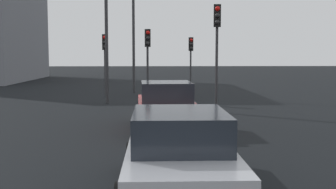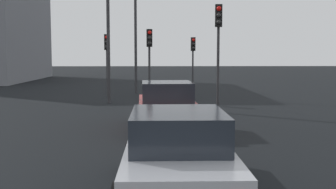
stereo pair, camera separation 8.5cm
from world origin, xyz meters
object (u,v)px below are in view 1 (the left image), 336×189
Objects in this scene: car_silver_second at (179,154)px; traffic_light_far_left at (105,51)px; traffic_light_near_right at (148,49)px; car_red_lead at (166,106)px; street_lamp_far at (133,13)px; traffic_light_far_right at (191,52)px; traffic_light_near_left at (217,36)px.

traffic_light_far_left is (17.63, 3.21, 1.84)m from car_silver_second.
traffic_light_near_right reaches higher than traffic_light_far_left.
traffic_light_far_left is (2.86, 2.50, -0.09)m from traffic_light_near_right.
traffic_light_near_right reaches higher than car_red_lead.
traffic_light_near_right is at bearing 2.77° from car_red_lead.
car_silver_second is at bearing -175.18° from street_lamp_far.
car_red_lead is 0.50× the size of street_lamp_far.
traffic_light_near_right is 1.05× the size of traffic_light_far_right.
street_lamp_far is (12.60, 1.59, 4.17)m from car_red_lead.
street_lamp_far is (-2.07, 3.71, 2.37)m from traffic_light_far_right.
car_silver_second is 21.39m from traffic_light_far_right.
car_red_lead is 11.67m from traffic_light_far_left.
traffic_light_near_right is 0.43× the size of street_lamp_far.
traffic_light_near_left is at bearing -157.19° from street_lamp_far.
traffic_light_far_right is at bearing 121.38° from traffic_light_far_left.
traffic_light_far_left reaches higher than car_red_lead.
street_lamp_far is at bearing 130.91° from traffic_light_far_left.
traffic_light_far_right is (14.67, -2.12, 1.80)m from car_red_lead.
traffic_light_far_right is (6.45, -2.80, -0.12)m from traffic_light_near_right.
traffic_light_far_right is at bearing -10.17° from car_red_lead.
traffic_light_far_right is (11.05, 0.07, -0.62)m from traffic_light_near_left.
car_silver_second is at bearing -8.00° from traffic_light_near_left.
traffic_light_near_left is 1.24× the size of traffic_light_far_left.
street_lamp_far is at bearing -153.17° from traffic_light_near_left.
street_lamp_far is (8.98, 3.78, 1.75)m from traffic_light_near_left.
car_silver_second is 19.67m from street_lamp_far.
traffic_light_far_right is at bearing -5.52° from car_silver_second.
car_red_lead is at bearing -15.78° from traffic_light_far_right.
car_red_lead is at bearing 13.32° from traffic_light_far_left.
traffic_light_near_left is (10.16, -2.16, 2.44)m from car_silver_second.
traffic_light_far_left is at bearing -140.22° from traffic_light_near_left.
traffic_light_near_left is 1.20× the size of traffic_light_near_right.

